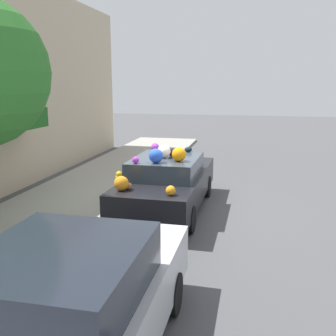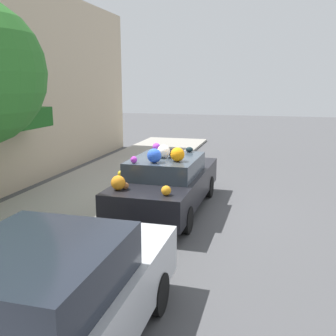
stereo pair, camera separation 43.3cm
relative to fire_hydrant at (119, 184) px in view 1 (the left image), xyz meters
The scene contains 5 objects.
ground_plane 1.70m from the fire_hydrant, 109.45° to the right, with size 60.00×60.00×0.00m, color #4C4C4F.
sidewalk_curb 1.34m from the fire_hydrant, 115.14° to the left, with size 24.00×3.20×0.11m.
fire_hydrant is the anchor object (origin of this frame).
art_car 1.61m from the fire_hydrant, 112.11° to the right, with size 4.55×1.80×1.70m.
parked_car_plain 6.54m from the fire_hydrant, 165.31° to the right, with size 4.27×1.88×1.52m.
Camera 1 is at (-9.22, -1.95, 3.13)m, focal length 42.00 mm.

